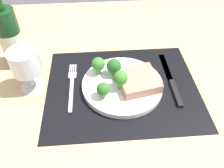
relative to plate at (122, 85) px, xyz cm
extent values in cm
cube|color=tan|center=(0.00, 0.00, -2.60)|extent=(140.00, 110.00, 3.00)
cube|color=black|center=(0.00, 0.00, -0.95)|extent=(43.59, 35.11, 0.30)
cylinder|color=white|center=(0.00, 0.00, 0.00)|extent=(23.19, 23.19, 1.60)
cube|color=tan|center=(4.30, -0.80, 2.22)|extent=(12.38, 12.28, 2.84)
cylinder|color=#6B994C|center=(-2.16, 3.81, 1.51)|extent=(1.24, 1.24, 1.41)
sphere|color=#235B1E|center=(-2.16, 3.81, 4.01)|extent=(4.24, 4.24, 4.24)
cylinder|color=#6B994C|center=(-5.69, -4.71, 1.51)|extent=(1.35, 1.35, 1.41)
sphere|color=#2D6B23|center=(-5.69, -4.71, 3.72)|extent=(3.54, 3.54, 3.54)
cylinder|color=#6B994C|center=(-6.62, 4.91, 1.63)|extent=(1.39, 1.39, 1.66)
sphere|color=#387A2D|center=(-6.62, 4.91, 4.14)|extent=(3.97, 3.97, 3.97)
cylinder|color=#6B994C|center=(-0.89, -1.75, 1.86)|extent=(1.67, 1.67, 2.12)
sphere|color=#387A2D|center=(-0.89, -1.75, 4.59)|extent=(3.92, 3.92, 3.92)
cube|color=silver|center=(-14.64, -2.00, -0.55)|extent=(1.00, 13.00, 0.50)
cube|color=silver|center=(-14.64, 5.80, -0.55)|extent=(2.40, 2.60, 0.40)
cube|color=silver|center=(-15.54, 8.90, -0.55)|extent=(0.30, 3.60, 0.35)
cube|color=silver|center=(-14.94, 8.90, -0.55)|extent=(0.30, 3.60, 0.35)
cube|color=silver|center=(-14.34, 8.90, -0.55)|extent=(0.30, 3.60, 0.35)
cube|color=silver|center=(-13.74, 8.90, -0.55)|extent=(0.30, 3.60, 0.35)
cube|color=black|center=(14.77, -3.90, -0.40)|extent=(1.40, 10.00, 0.80)
cube|color=silver|center=(14.77, 7.60, -0.65)|extent=(1.80, 13.00, 0.30)
cylinder|color=#143819|center=(-32.12, 13.84, 8.11)|extent=(6.73, 6.73, 18.42)
cylinder|color=beige|center=(-32.12, 13.84, 7.19)|extent=(6.86, 6.86, 6.45)
cylinder|color=silver|center=(-25.94, 2.46, -0.90)|extent=(6.93, 6.93, 0.40)
cylinder|color=silver|center=(-25.94, 2.46, 2.15)|extent=(0.80, 0.80, 5.71)
cylinder|color=silver|center=(-25.94, 2.46, 8.34)|extent=(7.97, 7.97, 6.68)
cylinder|color=#560C19|center=(-25.94, 2.46, 6.34)|extent=(7.02, 7.02, 2.67)
camera|label=1|loc=(-6.55, -45.64, 47.04)|focal=36.61mm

